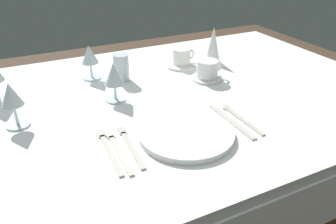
# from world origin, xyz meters

# --- Properties ---
(dining_table) EXTENTS (1.80, 1.11, 0.74)m
(dining_table) POSITION_xyz_m (0.00, 0.00, 0.66)
(dining_table) COLOR white
(dining_table) RESTS_ON ground
(dinner_plate) EXTENTS (0.28, 0.28, 0.02)m
(dinner_plate) POSITION_xyz_m (-0.01, -0.27, 0.75)
(dinner_plate) COLOR white
(dinner_plate) RESTS_ON dining_table
(fork_outer) EXTENTS (0.03, 0.22, 0.00)m
(fork_outer) POSITION_xyz_m (-0.18, -0.24, 0.74)
(fork_outer) COLOR beige
(fork_outer) RESTS_ON dining_table
(fork_inner) EXTENTS (0.02, 0.22, 0.00)m
(fork_inner) POSITION_xyz_m (-0.21, -0.25, 0.74)
(fork_inner) COLOR beige
(fork_inner) RESTS_ON dining_table
(fork_salad) EXTENTS (0.03, 0.23, 0.00)m
(fork_salad) POSITION_xyz_m (-0.24, -0.23, 0.74)
(fork_salad) COLOR beige
(fork_salad) RESTS_ON dining_table
(dinner_knife) EXTENTS (0.02, 0.23, 0.00)m
(dinner_knife) POSITION_xyz_m (0.15, -0.26, 0.74)
(dinner_knife) COLOR beige
(dinner_knife) RESTS_ON dining_table
(spoon_soup) EXTENTS (0.03, 0.21, 0.01)m
(spoon_soup) POSITION_xyz_m (0.19, -0.23, 0.74)
(spoon_soup) COLOR beige
(spoon_soup) RESTS_ON dining_table
(saucer_left) EXTENTS (0.12, 0.12, 0.01)m
(saucer_left) POSITION_xyz_m (0.26, 0.06, 0.74)
(saucer_left) COLOR white
(saucer_left) RESTS_ON dining_table
(coffee_cup_left) EXTENTS (0.11, 0.09, 0.07)m
(coffee_cup_left) POSITION_xyz_m (0.26, 0.06, 0.78)
(coffee_cup_left) COLOR white
(coffee_cup_left) RESTS_ON saucer_left
(saucer_right) EXTENTS (0.14, 0.14, 0.01)m
(saucer_right) POSITION_xyz_m (0.24, 0.24, 0.74)
(saucer_right) COLOR white
(saucer_right) RESTS_ON dining_table
(coffee_cup_right) EXTENTS (0.10, 0.08, 0.07)m
(coffee_cup_right) POSITION_xyz_m (0.24, 0.24, 0.78)
(coffee_cup_right) COLOR white
(coffee_cup_right) RESTS_ON saucer_right
(wine_glass_centre) EXTENTS (0.07, 0.07, 0.14)m
(wine_glass_centre) POSITION_xyz_m (-0.13, 0.04, 0.83)
(wine_glass_centre) COLOR silver
(wine_glass_centre) RESTS_ON dining_table
(wine_glass_left) EXTENTS (0.07, 0.07, 0.14)m
(wine_glass_left) POSITION_xyz_m (-0.15, 0.27, 0.83)
(wine_glass_left) COLOR silver
(wine_glass_left) RESTS_ON dining_table
(wine_glass_right) EXTENTS (0.07, 0.07, 0.14)m
(wine_glass_right) POSITION_xyz_m (-0.45, 0.01, 0.84)
(wine_glass_right) COLOR silver
(wine_glass_right) RESTS_ON dining_table
(drink_tumbler) EXTENTS (0.06, 0.06, 0.11)m
(drink_tumbler) POSITION_xyz_m (-0.05, 0.20, 0.79)
(drink_tumbler) COLOR silver
(drink_tumbler) RESTS_ON dining_table
(napkin_folded) EXTENTS (0.07, 0.07, 0.16)m
(napkin_folded) POSITION_xyz_m (0.39, 0.22, 0.82)
(napkin_folded) COLOR white
(napkin_folded) RESTS_ON dining_table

